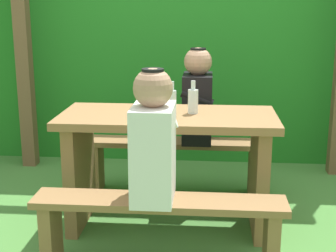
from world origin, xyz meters
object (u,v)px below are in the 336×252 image
Objects in this scene: drinking_glass at (143,109)px; bottle_right at (172,103)px; bottle_left at (193,100)px; picnic_table at (168,151)px; person_black_coat at (197,99)px; bench_near at (159,219)px; person_white_shirt at (153,140)px; cell_phone at (151,109)px; bench_far at (174,155)px.

drinking_glass is 0.20m from bottle_right.
picnic_table is at bearing -167.14° from bottle_left.
bottle_left is (-0.02, -0.55, 0.10)m from person_black_coat.
bottle_left reaches higher than drinking_glass.
drinking_glass is at bearing 106.17° from bench_near.
person_white_shirt and person_black_coat have the same top height.
bottle_left reaches higher than cell_phone.
person_white_shirt is 7.83× the size of drinking_glass.
bench_near is 0.75m from drinking_glass.
bottle_right is (0.19, -0.05, 0.05)m from drinking_glass.
drinking_glass is at bearing 103.31° from person_white_shirt.
bench_near is at bearing -104.20° from bottle_left.
picnic_table is 15.23× the size of drinking_glass.
picnic_table is 0.63m from bench_far.
bottle_left reaches higher than bench_near.
picnic_table reaches higher than bench_far.
bottle_right is (0.06, 0.48, 0.11)m from person_white_shirt.
person_black_coat is at bearing 33.67° from cell_phone.
person_white_shirt is at bearing 173.48° from bench_near.
person_black_coat reaches higher than bench_far.
cell_phone is at bearing -121.96° from person_black_coat.
cell_phone is at bearing 80.78° from drinking_glass.
cell_phone is at bearing -104.49° from bench_far.
person_black_coat is (0.17, -0.00, 0.45)m from bench_far.
bottle_right is 1.65× the size of cell_phone.
person_white_shirt reaches higher than cell_phone.
picnic_table is at bearing 22.88° from drinking_glass.
bench_far is at bearing 105.96° from bottle_left.
person_black_coat reaches higher than cell_phone.
bottle_left is at bearing 12.86° from picnic_table.
person_black_coat is at bearing 80.21° from person_white_shirt.
picnic_table is 1.95× the size of person_black_coat.
bench_near is 6.56× the size of bottle_left.
person_white_shirt is 0.71m from cell_phone.
person_black_coat is (0.20, 1.18, 0.00)m from person_white_shirt.
picnic_table is at bearing 90.00° from bench_near.
person_black_coat is 0.74m from drinking_glass.
person_black_coat is at bearing 73.52° from picnic_table.
bench_far is 15.23× the size of drinking_glass.
bottle_right is (0.03, -0.71, 0.56)m from bench_far.
bottle_left is 0.92× the size of bottle_right.
bottle_right is at bearing -101.32° from person_black_coat.
bench_far is at bearing 178.91° from person_black_coat.
bottle_left is at bearing 17.91° from drinking_glass.
picnic_table is at bearing 106.14° from bottle_right.
cell_phone is (-0.30, -0.48, 0.02)m from person_black_coat.
cell_phone reaches higher than bench_far.
bench_far is 6.05× the size of bottle_right.
person_white_shirt is 0.54m from drinking_glass.
bench_near is at bearing -73.83° from drinking_glass.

